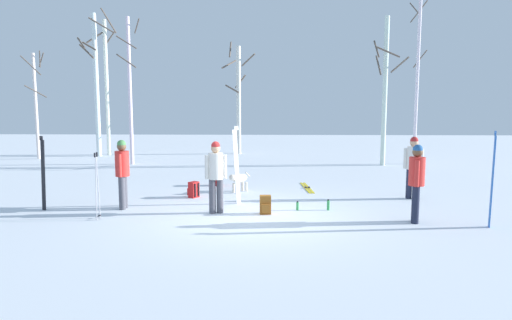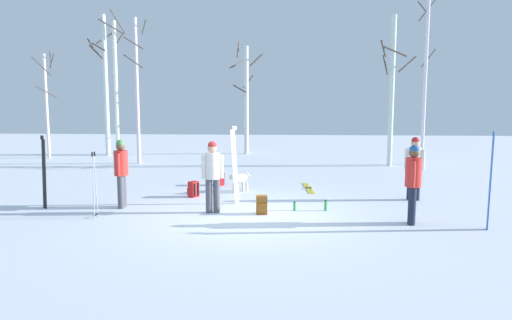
% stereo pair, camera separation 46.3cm
% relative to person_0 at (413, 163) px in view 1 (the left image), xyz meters
% --- Properties ---
extents(ground_plane, '(60.00, 60.00, 0.00)m').
position_rel_person_0_xyz_m(ground_plane, '(-4.31, -2.12, -0.98)').
color(ground_plane, white).
extents(person_0, '(0.49, 0.34, 1.72)m').
position_rel_person_0_xyz_m(person_0, '(0.00, 0.00, 0.00)').
color(person_0, '#1E2338').
rests_on(person_0, ground_plane).
extents(person_1, '(0.34, 0.52, 1.72)m').
position_rel_person_0_xyz_m(person_1, '(-7.55, -1.47, 0.00)').
color(person_1, '#4C4C56').
rests_on(person_1, ground_plane).
extents(person_2, '(0.34, 0.50, 1.72)m').
position_rel_person_0_xyz_m(person_2, '(-0.73, -2.54, 0.00)').
color(person_2, '#1E2338').
rests_on(person_2, ground_plane).
extents(person_3, '(0.51, 0.34, 1.72)m').
position_rel_person_0_xyz_m(person_3, '(-5.19, -1.84, 0.00)').
color(person_3, '#4C4C56').
rests_on(person_3, ground_plane).
extents(dog, '(0.59, 0.73, 0.57)m').
position_rel_person_0_xyz_m(dog, '(-4.84, 0.78, -0.59)').
color(dog, beige).
rests_on(dog, ground_plane).
extents(ski_pair_planted_0, '(0.08, 0.22, 2.03)m').
position_rel_person_0_xyz_m(ski_pair_planted_0, '(0.69, -2.93, 0.03)').
color(ski_pair_planted_0, blue).
rests_on(ski_pair_planted_0, ground_plane).
extents(ski_pair_planted_1, '(0.21, 0.18, 2.03)m').
position_rel_person_0_xyz_m(ski_pair_planted_1, '(-4.78, -0.84, 0.03)').
color(ski_pair_planted_1, white).
rests_on(ski_pair_planted_1, ground_plane).
extents(ski_pair_planted_2, '(0.19, 0.11, 1.82)m').
position_rel_person_0_xyz_m(ski_pair_planted_2, '(-9.41, -1.71, -0.07)').
color(ski_pair_planted_2, black).
rests_on(ski_pair_planted_2, ground_plane).
extents(ski_pair_lying_0, '(0.32, 1.81, 0.05)m').
position_rel_person_0_xyz_m(ski_pair_lying_0, '(-2.76, 1.52, -0.97)').
color(ski_pair_lying_0, yellow).
rests_on(ski_pair_lying_0, ground_plane).
extents(ski_poles_0, '(0.07, 0.22, 1.51)m').
position_rel_person_0_xyz_m(ski_poles_0, '(-7.77, -2.52, -0.17)').
color(ski_poles_0, '#B2B2BC').
rests_on(ski_poles_0, ground_plane).
extents(backpack_0, '(0.34, 0.33, 0.44)m').
position_rel_person_0_xyz_m(backpack_0, '(-5.60, 1.85, -0.77)').
color(backpack_0, red).
rests_on(backpack_0, ground_plane).
extents(backpack_1, '(0.34, 0.33, 0.44)m').
position_rel_person_0_xyz_m(backpack_1, '(-6.05, -0.03, -0.77)').
color(backpack_1, red).
rests_on(backpack_1, ground_plane).
extents(backpack_2, '(0.28, 0.30, 0.44)m').
position_rel_person_0_xyz_m(backpack_2, '(-4.02, -1.88, -0.77)').
color(backpack_2, '#99591E').
rests_on(backpack_2, ground_plane).
extents(water_bottle_0, '(0.07, 0.07, 0.27)m').
position_rel_person_0_xyz_m(water_bottle_0, '(-2.48, -1.44, -0.85)').
color(water_bottle_0, green).
rests_on(water_bottle_0, ground_plane).
extents(water_bottle_1, '(0.06, 0.06, 0.22)m').
position_rel_person_0_xyz_m(water_bottle_1, '(-3.23, -1.47, -0.88)').
color(water_bottle_1, green).
rests_on(water_bottle_1, ground_plane).
extents(birch_tree_0, '(1.00, 1.21, 5.16)m').
position_rel_person_0_xyz_m(birch_tree_0, '(-15.18, 8.84, 1.71)').
color(birch_tree_0, silver).
rests_on(birch_tree_0, ground_plane).
extents(birch_tree_1, '(1.23, 1.50, 7.15)m').
position_rel_person_0_xyz_m(birch_tree_1, '(-12.77, 10.20, 2.74)').
color(birch_tree_1, silver).
rests_on(birch_tree_1, ground_plane).
extents(birch_tree_2, '(1.26, 1.21, 7.40)m').
position_rel_person_0_xyz_m(birch_tree_2, '(-12.42, 10.75, 2.68)').
color(birch_tree_2, silver).
rests_on(birch_tree_2, ground_plane).
extents(birch_tree_3, '(0.97, 1.05, 6.35)m').
position_rel_person_0_xyz_m(birch_tree_3, '(-10.04, 7.08, 2.30)').
color(birch_tree_3, silver).
rests_on(birch_tree_3, ground_plane).
extents(birch_tree_4, '(1.79, 1.62, 5.98)m').
position_rel_person_0_xyz_m(birch_tree_4, '(-5.66, 11.60, 2.07)').
color(birch_tree_4, silver).
rests_on(birch_tree_4, ground_plane).
extents(birch_tree_5, '(1.37, 1.38, 6.30)m').
position_rel_person_0_xyz_m(birch_tree_5, '(0.94, 7.08, 2.28)').
color(birch_tree_5, silver).
rests_on(birch_tree_5, ground_plane).
extents(birch_tree_6, '(0.83, 0.82, 7.59)m').
position_rel_person_0_xyz_m(birch_tree_6, '(2.45, 7.61, 2.91)').
color(birch_tree_6, silver).
rests_on(birch_tree_6, ground_plane).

